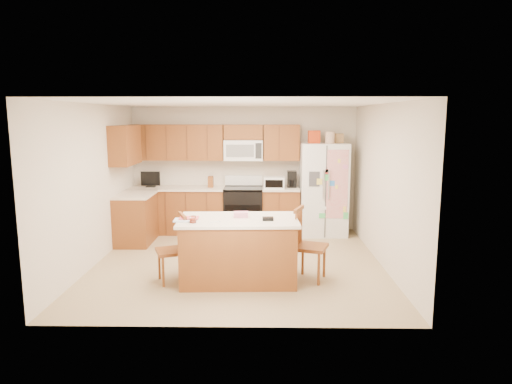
{
  "coord_description": "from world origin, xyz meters",
  "views": [
    {
      "loc": [
        0.39,
        -6.98,
        2.29
      ],
      "look_at": [
        0.27,
        0.35,
        1.09
      ],
      "focal_mm": 32.0,
      "sensor_mm": 36.0,
      "label": 1
    }
  ],
  "objects_px": {
    "refrigerator": "(323,188)",
    "windsor_chair_left": "(173,250)",
    "windsor_chair_back": "(234,241)",
    "windsor_chair_right": "(309,246)",
    "island": "(238,250)",
    "stove": "(243,209)"
  },
  "relations": [
    {
      "from": "windsor_chair_left",
      "to": "windsor_chair_right",
      "type": "distance_m",
      "value": 1.91
    },
    {
      "from": "stove",
      "to": "island",
      "type": "bearing_deg",
      "value": -89.03
    },
    {
      "from": "refrigerator",
      "to": "windsor_chair_back",
      "type": "bearing_deg",
      "value": -128.67
    },
    {
      "from": "refrigerator",
      "to": "windsor_chair_back",
      "type": "relative_size",
      "value": 2.33
    },
    {
      "from": "windsor_chair_back",
      "to": "windsor_chair_right",
      "type": "relative_size",
      "value": 0.84
    },
    {
      "from": "windsor_chair_left",
      "to": "windsor_chair_right",
      "type": "relative_size",
      "value": 0.93
    },
    {
      "from": "stove",
      "to": "windsor_chair_left",
      "type": "xyz_separation_m",
      "value": [
        -0.87,
        -2.77,
        -0.02
      ]
    },
    {
      "from": "stove",
      "to": "refrigerator",
      "type": "distance_m",
      "value": 1.63
    },
    {
      "from": "refrigerator",
      "to": "windsor_chair_back",
      "type": "height_order",
      "value": "refrigerator"
    },
    {
      "from": "refrigerator",
      "to": "windsor_chair_right",
      "type": "bearing_deg",
      "value": -101.52
    },
    {
      "from": "windsor_chair_back",
      "to": "windsor_chair_right",
      "type": "xyz_separation_m",
      "value": [
        1.1,
        -0.56,
        0.08
      ]
    },
    {
      "from": "windsor_chair_left",
      "to": "windsor_chair_back",
      "type": "bearing_deg",
      "value": 39.72
    },
    {
      "from": "refrigerator",
      "to": "windsor_chair_left",
      "type": "height_order",
      "value": "refrigerator"
    },
    {
      "from": "island",
      "to": "windsor_chair_right",
      "type": "relative_size",
      "value": 1.65
    },
    {
      "from": "windsor_chair_back",
      "to": "windsor_chair_right",
      "type": "height_order",
      "value": "windsor_chair_right"
    },
    {
      "from": "windsor_chair_left",
      "to": "island",
      "type": "bearing_deg",
      "value": 2.84
    },
    {
      "from": "windsor_chair_back",
      "to": "windsor_chair_right",
      "type": "bearing_deg",
      "value": -27.01
    },
    {
      "from": "refrigerator",
      "to": "windsor_chair_left",
      "type": "xyz_separation_m",
      "value": [
        -2.44,
        -2.71,
        -0.47
      ]
    },
    {
      "from": "windsor_chair_left",
      "to": "windsor_chair_back",
      "type": "distance_m",
      "value": 1.05
    },
    {
      "from": "windsor_chair_left",
      "to": "windsor_chair_right",
      "type": "xyz_separation_m",
      "value": [
        1.91,
        0.11,
        0.04
      ]
    },
    {
      "from": "windsor_chair_right",
      "to": "island",
      "type": "bearing_deg",
      "value": -176.37
    },
    {
      "from": "stove",
      "to": "refrigerator",
      "type": "height_order",
      "value": "refrigerator"
    }
  ]
}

